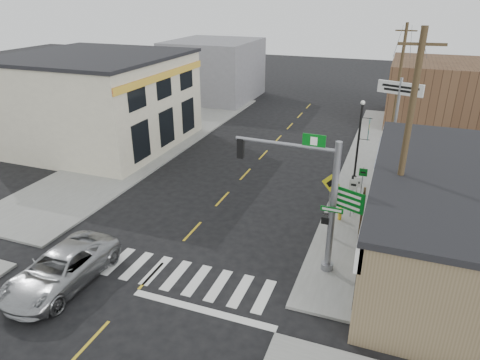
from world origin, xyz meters
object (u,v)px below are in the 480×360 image
at_px(suv, 61,269).
at_px(fire_hydrant, 340,213).
at_px(bare_tree, 397,192).
at_px(utility_pole_far, 399,82).
at_px(guide_sign, 348,205).
at_px(lamp_post, 360,136).
at_px(utility_pole_near, 404,151).
at_px(dance_center_sign, 398,101).
at_px(traffic_signal_pole, 316,192).

bearing_deg(suv, fire_hydrant, 44.33).
height_order(bare_tree, utility_pole_far, utility_pole_far).
bearing_deg(guide_sign, utility_pole_far, 108.98).
xyz_separation_m(lamp_post, utility_pole_near, (2.44, -8.33, 2.11)).
bearing_deg(utility_pole_far, utility_pole_near, -88.94).
relative_size(utility_pole_near, utility_pole_far, 1.11).
bearing_deg(suv, lamp_post, 56.88).
bearing_deg(bare_tree, utility_pole_far, 91.90).
bearing_deg(lamp_post, dance_center_sign, 40.97).
relative_size(suv, traffic_signal_pole, 0.89).
relative_size(dance_center_sign, utility_pole_near, 0.62).
relative_size(lamp_post, utility_pole_near, 0.52).
bearing_deg(bare_tree, lamp_post, 104.15).
xyz_separation_m(guide_sign, fire_hydrant, (-0.52, 1.99, -1.50)).
distance_m(suv, utility_pole_far, 27.90).
height_order(lamp_post, bare_tree, lamp_post).
distance_m(bare_tree, utility_pole_near, 1.76).
bearing_deg(guide_sign, utility_pole_near, 2.72).
bearing_deg(dance_center_sign, traffic_signal_pole, -82.02).
bearing_deg(guide_sign, lamp_post, 116.24).
height_order(traffic_signal_pole, lamp_post, traffic_signal_pole).
relative_size(guide_sign, lamp_post, 0.56).
xyz_separation_m(fire_hydrant, dance_center_sign, (2.07, 8.27, 4.34)).
distance_m(dance_center_sign, bare_tree, 12.14).
distance_m(lamp_post, bare_tree, 9.70).
relative_size(traffic_signal_pole, utility_pole_far, 0.67).
bearing_deg(traffic_signal_pole, suv, -151.12).
xyz_separation_m(suv, utility_pole_near, (12.66, 6.69, 4.52)).
relative_size(traffic_signal_pole, guide_sign, 2.08).
bearing_deg(lamp_post, utility_pole_far, 66.35).
relative_size(guide_sign, dance_center_sign, 0.47).
bearing_deg(traffic_signal_pole, bare_tree, 18.13).
bearing_deg(dance_center_sign, guide_sign, -79.13).
relative_size(guide_sign, fire_hydrant, 4.19).
bearing_deg(dance_center_sign, fire_hydrant, -84.58).
distance_m(lamp_post, utility_pole_near, 8.93).
bearing_deg(suv, utility_pole_near, 28.98).
distance_m(dance_center_sign, utility_pole_near, 11.06).
xyz_separation_m(guide_sign, utility_pole_near, (2.07, -0.78, 3.26)).
bearing_deg(fire_hydrant, lamp_post, 88.45).
bearing_deg(traffic_signal_pole, utility_pole_far, 85.32).
relative_size(suv, dance_center_sign, 0.87).
relative_size(lamp_post, utility_pole_far, 0.57).
distance_m(guide_sign, utility_pole_far, 17.68).
bearing_deg(utility_pole_near, dance_center_sign, 85.84).
distance_m(fire_hydrant, bare_tree, 5.67).
xyz_separation_m(fire_hydrant, utility_pole_near, (2.59, -2.77, 4.76)).
bearing_deg(utility_pole_far, fire_hydrant, -98.13).
relative_size(bare_tree, utility_pole_near, 0.47).
height_order(bare_tree, utility_pole_near, utility_pole_near).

